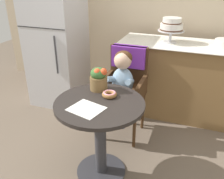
# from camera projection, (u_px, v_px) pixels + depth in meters

# --- Properties ---
(ground_plane) EXTENTS (8.00, 8.00, 0.00)m
(ground_plane) POSITION_uv_depth(u_px,v_px,m) (101.00, 171.00, 2.25)
(ground_plane) COLOR #6B5B4C
(cafe_table) EXTENTS (0.72, 0.72, 0.72)m
(cafe_table) POSITION_uv_depth(u_px,v_px,m) (100.00, 125.00, 2.03)
(cafe_table) COLOR #282321
(cafe_table) RESTS_ON ground
(wicker_chair) EXTENTS (0.42, 0.45, 0.95)m
(wicker_chair) POSITION_uv_depth(u_px,v_px,m) (126.00, 78.00, 2.57)
(wicker_chair) COLOR #472D19
(wicker_chair) RESTS_ON ground
(seated_child) EXTENTS (0.27, 0.32, 0.73)m
(seated_child) POSITION_uv_depth(u_px,v_px,m) (122.00, 80.00, 2.42)
(seated_child) COLOR #8CADCC
(seated_child) RESTS_ON ground
(paper_napkin) EXTENTS (0.29, 0.26, 0.00)m
(paper_napkin) POSITION_uv_depth(u_px,v_px,m) (86.00, 109.00, 1.84)
(paper_napkin) COLOR white
(paper_napkin) RESTS_ON cafe_table
(donut_front) EXTENTS (0.12, 0.12, 0.04)m
(donut_front) POSITION_uv_depth(u_px,v_px,m) (109.00, 94.00, 2.01)
(donut_front) COLOR #936033
(donut_front) RESTS_ON cafe_table
(flower_vase) EXTENTS (0.16, 0.15, 0.20)m
(flower_vase) POSITION_uv_depth(u_px,v_px,m) (99.00, 78.00, 2.10)
(flower_vase) COLOR brown
(flower_vase) RESTS_ON cafe_table
(display_counter) EXTENTS (1.56, 0.62, 0.90)m
(display_counter) POSITION_uv_depth(u_px,v_px,m) (183.00, 80.00, 2.98)
(display_counter) COLOR olive
(display_counter) RESTS_ON ground
(tiered_cake_stand) EXTENTS (0.30, 0.30, 0.28)m
(tiered_cake_stand) POSITION_uv_depth(u_px,v_px,m) (172.00, 26.00, 2.77)
(tiered_cake_stand) COLOR silver
(tiered_cake_stand) RESTS_ON display_counter
(refrigerator) EXTENTS (0.64, 0.63, 1.70)m
(refrigerator) POSITION_uv_depth(u_px,v_px,m) (56.00, 40.00, 3.13)
(refrigerator) COLOR silver
(refrigerator) RESTS_ON ground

